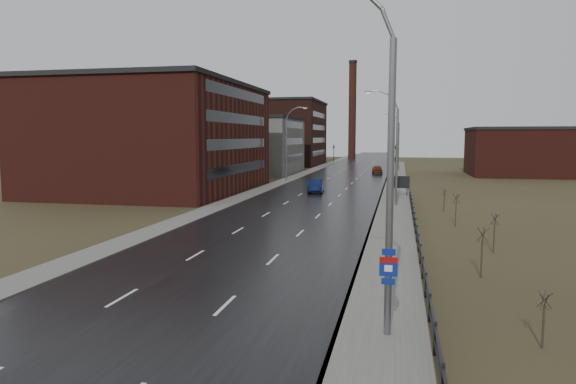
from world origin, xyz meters
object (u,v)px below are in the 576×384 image
at_px(streetlight_main, 381,161).
at_px(car_far, 377,170).
at_px(car_near, 316,186).
at_px(billboard, 399,183).

height_order(streetlight_main, car_far, streetlight_main).
height_order(streetlight_main, car_near, streetlight_main).
bearing_deg(billboard, car_near, 166.63).
bearing_deg(billboard, streetlight_main, -90.85).
bearing_deg(streetlight_main, car_far, 92.48).
bearing_deg(car_near, car_far, 74.73).
distance_m(billboard, car_far, 36.10).
xyz_separation_m(car_near, car_far, (5.94, 33.50, -0.03)).
bearing_deg(car_far, car_near, 75.78).
bearing_deg(billboard, car_far, 96.37).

